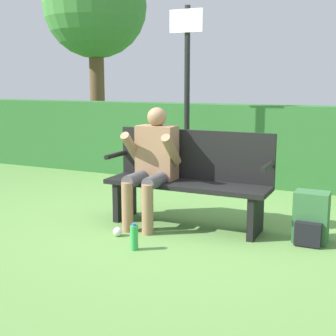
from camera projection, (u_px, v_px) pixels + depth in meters
name	position (u px, v px, depth m)	size (l,w,h in m)	color
ground_plane	(186.00, 226.00, 4.63)	(40.00, 40.00, 0.00)	#5B8942
hedge_back	(248.00, 145.00, 6.47)	(12.00, 0.44, 1.10)	#2D662D
park_bench	(189.00, 178.00, 4.60)	(1.63, 0.43, 0.94)	black
person_seated	(152.00, 161.00, 4.60)	(0.53, 0.58, 1.16)	#997051
backpack	(311.00, 219.00, 4.13)	(0.30, 0.30, 0.46)	#336638
water_bottle	(134.00, 237.00, 3.96)	(0.07, 0.07, 0.23)	green
signpost	(187.00, 86.00, 5.88)	(0.43, 0.09, 2.33)	black
tree	(95.00, 8.00, 9.12)	(2.02, 2.02, 3.89)	brown
litter_crumple	(118.00, 232.00, 4.32)	(0.08, 0.08, 0.08)	silver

